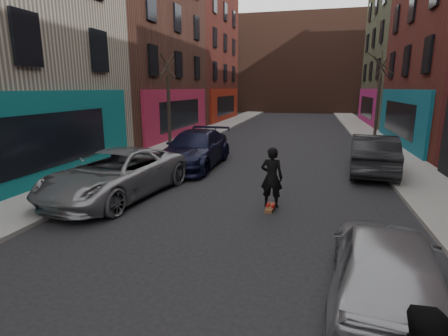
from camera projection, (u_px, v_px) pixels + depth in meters
The scene contains 12 objects.
sidewalk_left at pixel (220, 127), 32.39m from camera, with size 2.50×84.00×0.13m, color gray.
sidewalk_right at pixel (363, 131), 29.45m from camera, with size 2.50×84.00×0.13m, color gray.
buildings_left at pixel (26, 0), 19.02m from camera, with size 12.00×56.00×16.50m, color #591E19.
building_far at pixel (301, 65), 53.95m from camera, with size 40.00×10.00×14.00m, color #47281E.
tree_left_far at pixel (168, 92), 20.29m from camera, with size 2.00×2.00×6.50m, color black, non-canonical shape.
tree_right_far at pixel (379, 89), 23.01m from camera, with size 2.00×2.00×6.80m, color black, non-canonical shape.
parked_left_far at pixel (116, 174), 11.63m from camera, with size 2.63×5.71×1.59m, color gray.
parked_left_end at pixel (195, 149), 16.17m from camera, with size 2.32×5.72×1.66m, color black.
parked_right_far at pixel (386, 266), 5.74m from camera, with size 1.73×4.29×1.46m, color #93949B.
parked_right_end at pixel (373, 154), 14.92m from camera, with size 1.77×5.07×1.67m, color black.
skateboard at pixel (271, 208), 10.56m from camera, with size 0.22×0.80×0.10m, color brown.
skateboarder at pixel (272, 177), 10.35m from camera, with size 0.66×0.43×1.81m, color black.
Camera 1 is at (1.96, -1.37, 3.59)m, focal length 28.00 mm.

